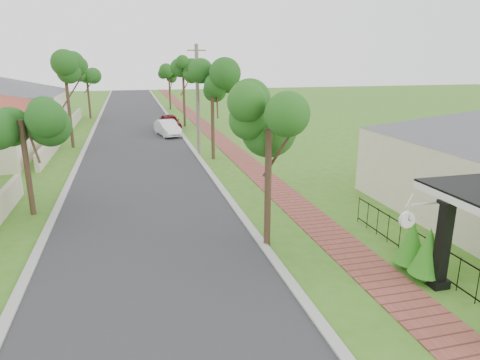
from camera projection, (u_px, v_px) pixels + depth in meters
name	position (u px, v px, depth m)	size (l,w,h in m)	color
ground	(270.00, 289.00, 11.75)	(160.00, 160.00, 0.00)	#3B6C19
road	(139.00, 150.00, 29.66)	(7.00, 120.00, 0.02)	#28282B
kerb_right	(191.00, 147.00, 30.53)	(0.30, 120.00, 0.10)	#9E9E99
kerb_left	(83.00, 153.00, 28.79)	(0.30, 120.00, 0.10)	#9E9E99
sidewalk	(226.00, 145.00, 31.15)	(1.50, 120.00, 0.03)	brown
porch_post	(442.00, 249.00, 11.60)	(0.48, 0.48, 2.52)	black
picket_fence	(426.00, 252.00, 12.77)	(0.03, 8.02, 1.00)	black
street_trees	(134.00, 79.00, 34.82)	(10.70, 37.65, 5.89)	#382619
hedge_row	(447.00, 268.00, 11.29)	(0.87, 4.60, 1.74)	#215F13
parked_car_red	(170.00, 122.00, 38.30)	(1.53, 3.80, 1.30)	#5F0E14
parked_car_white	(167.00, 128.00, 34.87)	(1.33, 3.83, 1.26)	white
near_tree	(269.00, 127.00, 13.44)	(1.98, 1.98, 5.08)	#382619
utility_pole	(198.00, 99.00, 27.66)	(1.20, 0.24, 7.00)	#78695E
station_clock	(408.00, 219.00, 11.53)	(1.08, 0.13, 0.67)	white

